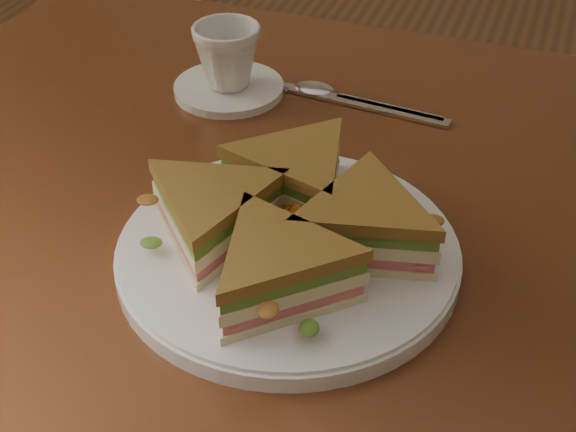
% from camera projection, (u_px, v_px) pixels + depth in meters
% --- Properties ---
extents(table, '(1.20, 0.80, 0.75)m').
position_uv_depth(table, '(376.00, 282.00, 0.84)').
color(table, '#3E1C0E').
rests_on(table, ground).
extents(plate, '(0.30, 0.30, 0.02)m').
position_uv_depth(plate, '(288.00, 254.00, 0.71)').
color(plate, white).
rests_on(plate, table).
extents(sandwich_wedges, '(0.30, 0.30, 0.06)m').
position_uv_depth(sandwich_wedges, '(288.00, 221.00, 0.68)').
color(sandwich_wedges, beige).
rests_on(sandwich_wedges, plate).
extents(crisps_mound, '(0.09, 0.09, 0.05)m').
position_uv_depth(crisps_mound, '(288.00, 224.00, 0.69)').
color(crisps_mound, '#CA5B19').
rests_on(crisps_mound, plate).
extents(spoon, '(0.18, 0.04, 0.01)m').
position_uv_depth(spoon, '(332.00, 94.00, 0.95)').
color(spoon, silver).
rests_on(spoon, table).
extents(knife, '(0.22, 0.04, 0.00)m').
position_uv_depth(knife, '(354.00, 103.00, 0.93)').
color(knife, silver).
rests_on(knife, table).
extents(saucer, '(0.13, 0.13, 0.01)m').
position_uv_depth(saucer, '(229.00, 88.00, 0.95)').
color(saucer, white).
rests_on(saucer, table).
extents(coffee_cup, '(0.08, 0.08, 0.07)m').
position_uv_depth(coffee_cup, '(227.00, 56.00, 0.93)').
color(coffee_cup, white).
rests_on(coffee_cup, saucer).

